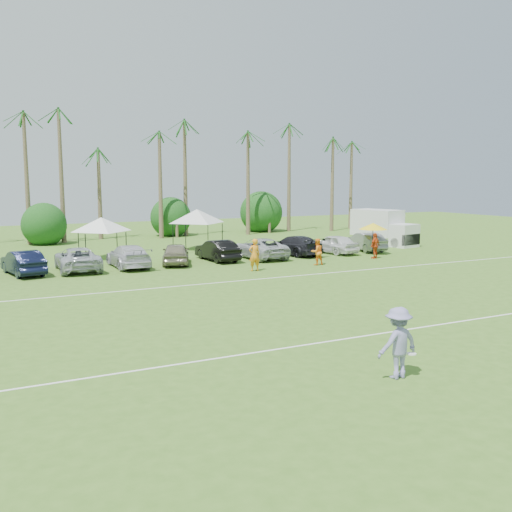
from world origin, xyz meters
name	(u,v)px	position (x,y,z in m)	size (l,w,h in m)	color
ground	(387,354)	(0.00, 0.00, 0.00)	(120.00, 120.00, 0.00)	#40691F
field_lines	(269,305)	(0.00, 8.00, 0.01)	(80.00, 12.10, 0.01)	white
palm_tree_3	(12,123)	(-8.00, 38.00, 10.06)	(2.40, 2.40, 11.90)	brown
palm_tree_4	(64,156)	(-4.00, 38.00, 7.48)	(2.40, 2.40, 8.90)	brown
palm_tree_5	(111,147)	(0.00, 38.00, 8.35)	(2.40, 2.40, 9.90)	brown
palm_tree_6	(154,138)	(4.00, 38.00, 9.21)	(2.40, 2.40, 10.90)	brown
palm_tree_7	(195,131)	(8.00, 38.00, 10.06)	(2.40, 2.40, 11.90)	brown
palm_tree_8	(243,159)	(13.00, 38.00, 7.48)	(2.40, 2.40, 8.90)	brown
palm_tree_9	(287,151)	(18.00, 38.00, 8.35)	(2.40, 2.40, 9.90)	brown
palm_tree_10	(328,144)	(23.00, 38.00, 9.21)	(2.40, 2.40, 10.90)	brown
palm_tree_11	(358,137)	(27.00, 38.00, 10.06)	(2.40, 2.40, 11.90)	brown
bush_tree_1	(42,222)	(-6.00, 39.00, 1.80)	(4.00, 4.00, 4.00)	brown
bush_tree_2	(173,218)	(6.00, 39.00, 1.80)	(4.00, 4.00, 4.00)	brown
bush_tree_3	(265,215)	(16.00, 39.00, 1.80)	(4.00, 4.00, 4.00)	brown
sideline_player_a	(254,255)	(3.61, 16.67, 0.98)	(0.71, 0.47, 1.96)	orange
sideline_player_b	(317,252)	(8.31, 17.04, 0.86)	(0.83, 0.65, 1.71)	orange
sideline_player_c	(375,246)	(13.61, 17.81, 0.89)	(1.05, 0.44, 1.79)	#CC4616
box_truck	(384,226)	(19.59, 24.25, 1.57)	(3.29, 6.03, 2.94)	silver
canopy_tent_left	(101,217)	(-3.51, 26.05, 2.90)	(4.18, 4.18, 3.39)	black
canopy_tent_right	(197,209)	(4.27, 28.03, 3.19)	(4.59, 4.59, 3.72)	black
market_umbrella	(373,226)	(14.75, 19.53, 2.09)	(2.10, 2.10, 2.34)	black
frisbee_player	(398,343)	(-1.18, -1.84, 1.01)	(1.33, 0.79, 2.01)	#8480B6
parked_car_1	(23,263)	(-8.98, 21.49, 0.71)	(1.51, 4.32, 1.42)	black
parked_car_2	(78,259)	(-5.90, 21.62, 0.71)	(2.36, 5.12, 1.42)	#AEB2BA
parked_car_3	(128,256)	(-2.82, 21.52, 0.71)	(1.99, 4.90, 1.42)	silver
parked_car_4	(176,253)	(0.26, 21.41, 0.71)	(1.68, 4.18, 1.42)	gray
parked_car_5	(217,250)	(3.34, 21.76, 0.71)	(1.51, 4.32, 1.42)	black
parked_car_6	(260,248)	(6.42, 21.47, 0.71)	(2.36, 5.12, 1.42)	#B4B6B9
parked_car_7	(294,245)	(9.50, 21.93, 0.71)	(1.99, 4.90, 1.42)	black
parked_car_8	(334,244)	(12.58, 21.36, 0.71)	(1.68, 4.18, 1.42)	white
parked_car_9	(365,242)	(15.66, 21.59, 0.71)	(1.51, 4.32, 1.42)	gray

